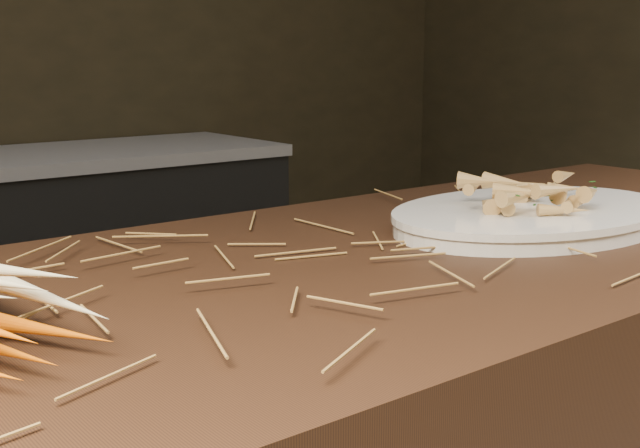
{
  "coord_description": "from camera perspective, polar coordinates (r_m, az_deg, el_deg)",
  "views": [
    {
      "loc": [
        -0.48,
        -0.46,
        1.16
      ],
      "look_at": [
        0.09,
        0.27,
        0.96
      ],
      "focal_mm": 45.0,
      "sensor_mm": 36.0,
      "label": 1
    }
  ],
  "objects": [
    {
      "name": "back_counter",
      "position": [
        2.85,
        -20.76,
        -3.8
      ],
      "size": [
        1.82,
        0.62,
        0.84
      ],
      "color": "black",
      "rests_on": "ground"
    },
    {
      "name": "serving_fork",
      "position": [
        1.38,
        20.18,
        1.68
      ],
      "size": [
        0.14,
        0.14,
        0.0
      ],
      "primitive_type": "cube",
      "rotation": [
        0.0,
        0.0,
        -0.81
      ],
      "color": "silver",
      "rests_on": "serving_platter"
    },
    {
      "name": "serving_platter",
      "position": [
        1.26,
        14.87,
        0.4
      ],
      "size": [
        0.5,
        0.34,
        0.03
      ],
      "primitive_type": null,
      "rotation": [
        0.0,
        0.0,
        -0.04
      ],
      "color": "white",
      "rests_on": "main_counter"
    },
    {
      "name": "straw_bedding",
      "position": [
        0.93,
        -5.44,
        -3.42
      ],
      "size": [
        1.4,
        0.6,
        0.02
      ],
      "primitive_type": null,
      "color": "olive",
      "rests_on": "main_counter"
    },
    {
      "name": "roasted_veg_heap",
      "position": [
        1.25,
        14.97,
        2.18
      ],
      "size": [
        0.24,
        0.18,
        0.05
      ],
      "primitive_type": null,
      "rotation": [
        0.0,
        0.0,
        -0.04
      ],
      "color": "#A17141",
      "rests_on": "serving_platter"
    }
  ]
}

